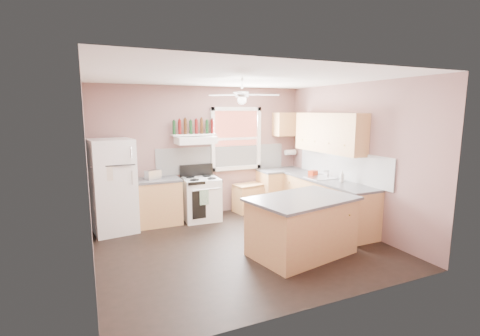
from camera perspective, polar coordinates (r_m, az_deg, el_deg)
name	(u,v)px	position (r m, az deg, el deg)	size (l,w,h in m)	color
floor	(242,246)	(5.88, 0.31, -12.62)	(4.50, 4.50, 0.00)	black
ceiling	(242,78)	(5.47, 0.33, 14.59)	(4.50, 4.50, 0.00)	white
wall_back	(203,151)	(7.39, -6.16, 2.71)	(4.50, 0.05, 2.70)	#845F59
wall_right	(354,157)	(6.77, 18.16, 1.68)	(0.05, 4.00, 2.70)	#845F59
wall_left	(86,176)	(5.04, -23.97, -1.18)	(0.05, 4.00, 2.70)	#845F59
backsplash_back	(223,159)	(7.53, -2.78, 1.53)	(2.90, 0.03, 0.55)	white
backsplash_right	(341,164)	(6.99, 16.20, 0.56)	(0.03, 2.60, 0.55)	white
window_view	(236,139)	(7.59, -0.68, 4.83)	(1.00, 0.02, 1.20)	brown
window_frame	(236,139)	(7.57, -0.60, 4.82)	(1.16, 0.07, 1.36)	white
refrigerator	(113,186)	(6.70, -20.12, -2.82)	(0.72, 0.70, 1.71)	white
base_cabinet_left	(157,203)	(7.00, -13.52, -5.55)	(0.90, 0.60, 0.86)	tan
counter_left	(156,180)	(6.90, -13.66, -1.93)	(0.92, 0.62, 0.04)	#4B4B4E
toaster	(153,175)	(6.86, -14.10, -1.09)	(0.28, 0.16, 0.18)	silver
stove	(201,199)	(7.13, -6.36, -5.07)	(0.70, 0.64, 0.86)	white
range_hood	(196,140)	(7.04, -7.30, 4.56)	(0.78, 0.50, 0.14)	white
bottle_shelf	(194,135)	(7.15, -7.59, 5.43)	(0.90, 0.26, 0.03)	white
cart	(248,198)	(7.68, 1.40, -4.91)	(0.61, 0.41, 0.61)	tan
base_cabinet_corner	(281,189)	(7.97, 6.77, -3.52)	(1.00, 0.60, 0.86)	tan
base_cabinet_right	(327,203)	(6.96, 14.11, -5.65)	(0.60, 2.20, 0.86)	tan
counter_corner	(282,170)	(7.89, 6.83, -0.33)	(1.02, 0.62, 0.04)	#4B4B4E
counter_right	(328,181)	(6.86, 14.20, -2.03)	(0.62, 2.22, 0.04)	#4B4B4E
sink	(321,178)	(7.01, 13.20, -1.62)	(0.55, 0.45, 0.03)	silver
faucet	(328,174)	(7.09, 14.25, -0.92)	(0.03, 0.03, 0.14)	silver
upper_cabinet_right	(329,133)	(6.98, 14.39, 5.62)	(0.33, 1.80, 0.76)	tan
upper_cabinet_corner	(287,124)	(7.99, 7.74, 7.14)	(0.60, 0.33, 0.52)	tan
paper_towel	(290,152)	(8.13, 8.25, 2.57)	(0.12, 0.12, 0.26)	white
island	(302,227)	(5.51, 10.07, -9.54)	(1.50, 0.95, 0.86)	tan
island_top	(302,199)	(5.38, 10.21, -5.00)	(1.59, 1.04, 0.04)	#4B4B4E
ceiling_fan_hub	(242,94)	(5.46, 0.33, 11.98)	(0.20, 0.20, 0.08)	white
soap_bottle	(342,176)	(6.66, 16.39, -1.33)	(0.08, 0.08, 0.22)	silver
red_caddy	(313,173)	(7.23, 11.89, -0.80)	(0.18, 0.12, 0.10)	#B02E0F
wine_bottles	(194,127)	(7.14, -7.61, 6.71)	(0.86, 0.06, 0.31)	#143819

